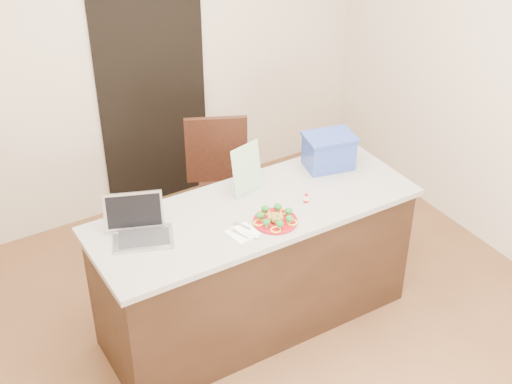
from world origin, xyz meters
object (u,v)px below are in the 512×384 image
napkin (243,233)px  island (255,266)px  blue_box (329,151)px  chair (224,178)px  yogurt_bottle (306,200)px  laptop (139,225)px  plate (275,221)px

napkin → island: bearing=43.7°
island → blue_box: blue_box is taller
island → chair: size_ratio=1.98×
napkin → chair: size_ratio=0.15×
yogurt_bottle → laptop: 1.04m
island → yogurt_bottle: bearing=-22.8°
napkin → blue_box: bearing=22.5°
napkin → yogurt_bottle: (0.49, 0.06, 0.03)m
plate → laptop: (-0.74, 0.30, 0.06)m
chair → napkin: bearing=-88.4°
island → laptop: size_ratio=5.08×
napkin → laptop: (-0.52, 0.30, 0.06)m
chair → laptop: bearing=-117.0°
island → laptop: bearing=171.1°
chair → island: bearing=-81.7°
plate → yogurt_bottle: yogurt_bottle is taller
napkin → yogurt_bottle: yogurt_bottle is taller
yogurt_bottle → chair: chair is taller
plate → yogurt_bottle: bearing=14.0°
blue_box → chair: 0.93m
plate → yogurt_bottle: 0.28m
plate → yogurt_bottle: (0.27, 0.07, 0.02)m
laptop → yogurt_bottle: bearing=8.3°
yogurt_bottle → island: bearing=157.2°
plate → blue_box: 0.75m
laptop → plate: bearing=-0.8°
napkin → chair: 1.20m
laptop → chair: 1.30m
island → yogurt_bottle: (0.29, -0.12, 0.49)m
laptop → chair: bearing=59.6°
plate → chair: (0.23, 1.07, -0.34)m
plate → blue_box: size_ratio=0.71×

